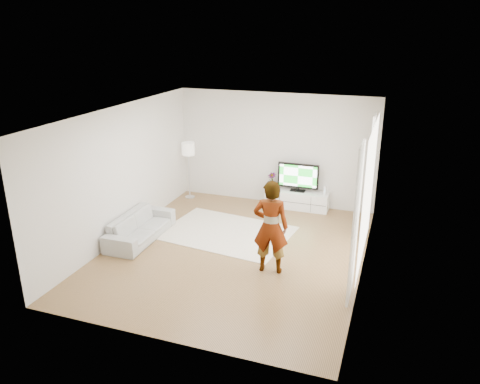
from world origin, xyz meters
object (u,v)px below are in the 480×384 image
(sofa, at_px, (140,227))
(floor_lamp, at_px, (188,151))
(player, at_px, (271,227))
(rug, at_px, (226,233))
(media_console, at_px, (297,200))
(television, at_px, (298,176))

(sofa, distance_m, floor_lamp, 2.86)
(player, xyz_separation_m, floor_lamp, (-3.09, 3.11, 0.37))
(rug, bearing_deg, media_console, 60.34)
(player, relative_size, floor_lamp, 1.18)
(television, distance_m, floor_lamp, 2.89)
(television, bearing_deg, media_console, -90.00)
(sofa, xyz_separation_m, floor_lamp, (-0.11, 2.68, 0.98))
(player, bearing_deg, media_console, -93.09)
(media_console, distance_m, sofa, 3.96)
(media_console, relative_size, floor_lamp, 1.05)
(floor_lamp, bearing_deg, sofa, -87.73)
(television, bearing_deg, floor_lamp, -175.92)
(player, bearing_deg, floor_lamp, -52.44)
(rug, height_order, floor_lamp, floor_lamp)
(media_console, distance_m, rug, 2.29)
(television, distance_m, player, 3.33)
(television, height_order, player, player)
(media_console, height_order, sofa, sofa)
(sofa, bearing_deg, media_console, -44.72)
(media_console, bearing_deg, player, -85.86)
(media_console, height_order, player, player)
(media_console, relative_size, rug, 0.58)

